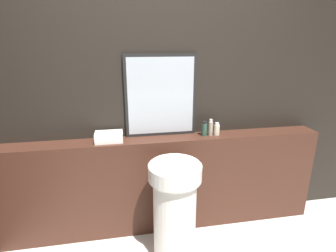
{
  "coord_description": "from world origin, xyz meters",
  "views": [
    {
      "loc": [
        -0.29,
        -0.82,
        1.68
      ],
      "look_at": [
        0.06,
        1.17,
        1.03
      ],
      "focal_mm": 28.0,
      "sensor_mm": 36.0,
      "label": 1
    }
  ],
  "objects_px": {
    "mirror": "(161,96)",
    "conditioner_bottle": "(211,128)",
    "towel_stack": "(109,137)",
    "lotion_bottle": "(217,129)",
    "shampoo_bottle": "(204,129)",
    "pedestal_sink": "(175,209)"
  },
  "relations": [
    {
      "from": "mirror",
      "to": "conditioner_bottle",
      "type": "bearing_deg",
      "value": -11.5
    },
    {
      "from": "lotion_bottle",
      "to": "mirror",
      "type": "bearing_deg",
      "value": 169.84
    },
    {
      "from": "shampoo_bottle",
      "to": "conditioner_bottle",
      "type": "relative_size",
      "value": 0.9
    },
    {
      "from": "conditioner_bottle",
      "to": "lotion_bottle",
      "type": "bearing_deg",
      "value": 0.0
    },
    {
      "from": "mirror",
      "to": "lotion_bottle",
      "type": "xyz_separation_m",
      "value": [
        0.49,
        -0.09,
        -0.3
      ]
    },
    {
      "from": "shampoo_bottle",
      "to": "pedestal_sink",
      "type": "bearing_deg",
      "value": -130.95
    },
    {
      "from": "pedestal_sink",
      "to": "lotion_bottle",
      "type": "bearing_deg",
      "value": 40.78
    },
    {
      "from": "lotion_bottle",
      "to": "pedestal_sink",
      "type": "bearing_deg",
      "value": -139.22
    },
    {
      "from": "shampoo_bottle",
      "to": "lotion_bottle",
      "type": "distance_m",
      "value": 0.12
    },
    {
      "from": "mirror",
      "to": "lotion_bottle",
      "type": "distance_m",
      "value": 0.58
    },
    {
      "from": "mirror",
      "to": "towel_stack",
      "type": "height_order",
      "value": "mirror"
    },
    {
      "from": "conditioner_bottle",
      "to": "towel_stack",
      "type": "bearing_deg",
      "value": 180.0
    },
    {
      "from": "towel_stack",
      "to": "lotion_bottle",
      "type": "height_order",
      "value": "lotion_bottle"
    },
    {
      "from": "pedestal_sink",
      "to": "mirror",
      "type": "xyz_separation_m",
      "value": [
        -0.03,
        0.48,
        0.8
      ]
    },
    {
      "from": "lotion_bottle",
      "to": "conditioner_bottle",
      "type": "bearing_deg",
      "value": 180.0
    },
    {
      "from": "mirror",
      "to": "towel_stack",
      "type": "relative_size",
      "value": 3.1
    },
    {
      "from": "mirror",
      "to": "shampoo_bottle",
      "type": "relative_size",
      "value": 5.3
    },
    {
      "from": "conditioner_bottle",
      "to": "lotion_bottle",
      "type": "relative_size",
      "value": 1.31
    },
    {
      "from": "lotion_bottle",
      "to": "towel_stack",
      "type": "bearing_deg",
      "value": 180.0
    },
    {
      "from": "shampoo_bottle",
      "to": "lotion_bottle",
      "type": "xyz_separation_m",
      "value": [
        0.12,
        0.0,
        -0.01
      ]
    },
    {
      "from": "shampoo_bottle",
      "to": "conditioner_bottle",
      "type": "height_order",
      "value": "conditioner_bottle"
    },
    {
      "from": "towel_stack",
      "to": "conditioner_bottle",
      "type": "xyz_separation_m",
      "value": [
        0.88,
        0.0,
        0.03
      ]
    }
  ]
}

